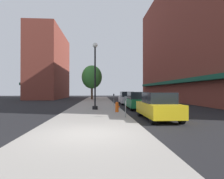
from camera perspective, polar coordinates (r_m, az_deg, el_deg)
ground_plane at (r=25.56m, az=4.19°, el=-4.36°), size 90.00×90.00×0.00m
sidewalk_slab at (r=26.31m, az=-4.80°, el=-4.11°), size 4.80×50.00×0.12m
building_right_brick at (r=33.82m, az=22.57°, el=14.60°), size 6.80×40.00×21.04m
building_far_background at (r=46.07m, az=-18.34°, el=6.84°), size 6.80×18.00×15.15m
lamppost at (r=16.63m, az=-5.18°, el=4.57°), size 0.48×0.48×5.90m
fire_hydrant at (r=14.61m, az=1.52°, el=-5.28°), size 0.33×0.26×0.79m
parking_meter_near at (r=21.06m, az=0.55°, el=-2.62°), size 0.14×0.09×1.31m
parking_meter_far at (r=11.61m, az=4.16°, el=-4.41°), size 0.14×0.09×1.31m
tree_near at (r=36.76m, az=-6.14°, el=3.77°), size 3.93×3.93×6.60m
car_yellow at (r=11.80m, az=13.80°, el=-5.02°), size 1.80×4.30×1.66m
car_green at (r=18.02m, az=7.58°, el=-3.43°), size 1.80×4.30×1.66m
car_silver at (r=24.50m, az=4.53°, el=-2.63°), size 1.80×4.30×1.66m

